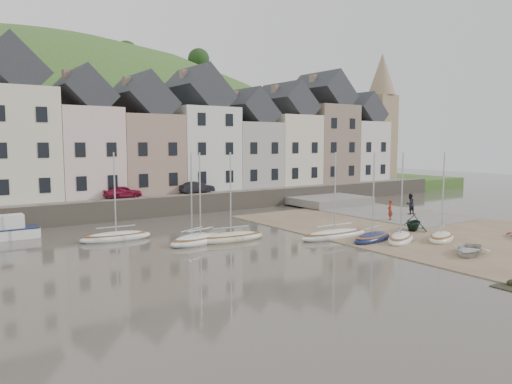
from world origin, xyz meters
TOP-DOWN VIEW (x-y plane):
  - ground at (0.00, 0.00)m, footprint 160.00×160.00m
  - quay_land at (0.00, 32.00)m, footprint 90.00×30.00m
  - quay_street at (0.00, 20.50)m, footprint 70.00×7.00m
  - seawall at (0.00, 17.00)m, footprint 70.00×1.20m
  - beach at (11.00, 0.00)m, footprint 18.00×26.00m
  - slipway at (15.00, 8.00)m, footprint 8.00×18.00m
  - hillside at (-5.00, 60.00)m, footprint 134.40×84.00m
  - townhouse_terrace at (1.76, 24.00)m, footprint 61.05×8.00m
  - church_spire at (34.55, 24.00)m, footprint 4.00×4.00m
  - sailboat_0 at (-10.01, 8.59)m, footprint 4.99×1.89m
  - sailboat_1 at (-5.66, 4.36)m, footprint 4.44×2.58m
  - sailboat_2 at (-3.58, 3.87)m, footprint 5.14×1.99m
  - sailboat_3 at (-6.11, 4.72)m, footprint 4.32×3.02m
  - sailboat_4 at (2.99, 0.54)m, footprint 5.76×1.85m
  - sailboat_5 at (4.39, -1.73)m, footprint 4.36×2.40m
  - sailboat_6 at (5.84, -2.94)m, footprint 4.34×3.32m
  - sailboat_7 at (8.36, -4.38)m, footprint 3.81×2.77m
  - rowboat_white at (5.94, -7.88)m, footprint 3.68×3.20m
  - rowboat_green at (9.81, -0.95)m, footprint 3.15×2.99m
  - person_red at (12.04, 3.16)m, footprint 0.75×0.65m
  - person_dark at (16.14, 4.29)m, footprint 0.96×0.77m
  - car_left at (-5.69, 19.50)m, footprint 3.44×1.39m
  - car_right at (2.00, 19.50)m, footprint 3.60×1.28m

SIDE VIEW (x-z plane):
  - hillside at x=-5.00m, z-range -59.99..24.01m
  - ground at x=0.00m, z-range 0.00..0.00m
  - beach at x=11.00m, z-range 0.00..0.06m
  - slipway at x=15.00m, z-range 0.00..0.12m
  - sailboat_4 at x=2.99m, z-range -2.90..3.42m
  - sailboat_2 at x=-3.58m, z-range -2.90..3.42m
  - sailboat_0 at x=-10.01m, z-range -2.90..3.42m
  - sailboat_1 at x=-5.66m, z-range -2.90..3.42m
  - sailboat_6 at x=5.84m, z-range -2.89..3.43m
  - sailboat_5 at x=4.39m, z-range -2.89..3.43m
  - sailboat_3 at x=-6.11m, z-range -2.89..3.43m
  - sailboat_7 at x=8.36m, z-range -2.89..3.43m
  - rowboat_white at x=5.94m, z-range 0.06..0.70m
  - rowboat_green at x=9.81m, z-range 0.06..1.36m
  - quay_land at x=0.00m, z-range 0.00..1.50m
  - seawall at x=0.00m, z-range 0.00..1.80m
  - person_red at x=12.04m, z-range 0.12..1.86m
  - person_dark at x=16.14m, z-range 0.12..2.03m
  - quay_street at x=0.00m, z-range 1.50..1.60m
  - car_left at x=-5.69m, z-range 1.60..2.77m
  - car_right at x=2.00m, z-range 1.60..2.78m
  - townhouse_terrace at x=1.76m, z-range 0.36..14.29m
  - church_spire at x=34.55m, z-range 2.06..20.06m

